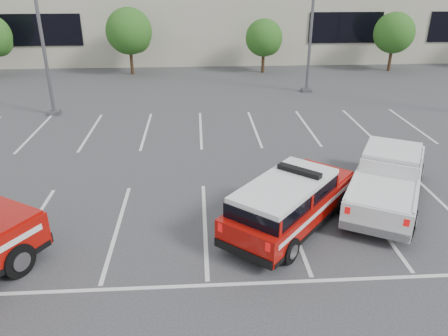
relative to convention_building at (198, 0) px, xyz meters
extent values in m
plane|color=#353537|center=(-0.18, -31.86, -4.72)|extent=(120.00, 120.00, 0.00)
cube|color=silver|center=(-0.18, -27.36, -4.71)|extent=(23.00, 15.00, 0.01)
cube|color=beige|center=(-0.18, 0.14, -0.72)|extent=(60.00, 15.00, 8.00)
cylinder|color=#3F2B19|center=(-5.18, -9.86, -3.80)|extent=(0.24, 0.24, 1.84)
sphere|color=#164913|center=(-5.18, -9.86, -1.56)|extent=(3.37, 3.37, 3.37)
sphere|color=#164913|center=(-4.78, -9.66, -2.07)|extent=(2.24, 2.24, 2.24)
cylinder|color=#3F2B19|center=(4.82, -9.86, -3.96)|extent=(0.24, 0.24, 1.51)
sphere|color=#164913|center=(4.82, -9.86, -2.11)|extent=(2.77, 2.77, 2.77)
sphere|color=#164913|center=(5.22, -9.66, -2.53)|extent=(1.85, 1.85, 1.85)
cylinder|color=#3F2B19|center=(14.82, -9.86, -3.88)|extent=(0.24, 0.24, 1.67)
sphere|color=#164913|center=(14.82, -9.86, -1.84)|extent=(3.07, 3.07, 3.07)
sphere|color=#164913|center=(15.22, -9.66, -2.30)|extent=(2.05, 2.05, 2.05)
cube|color=#59595E|center=(-8.18, -19.86, -4.62)|extent=(0.60, 0.60, 0.20)
cylinder|color=#59595E|center=(-8.18, -19.86, 0.28)|extent=(0.18, 0.18, 10.00)
cube|color=#59595E|center=(6.82, -15.86, -4.62)|extent=(0.60, 0.60, 0.20)
cylinder|color=#59595E|center=(6.82, -15.86, 0.28)|extent=(0.18, 0.18, 10.00)
cube|color=#940C07|center=(2.47, -32.04, -4.00)|extent=(4.81, 5.16, 0.79)
cube|color=black|center=(2.16, -32.40, -3.40)|extent=(3.71, 3.92, 0.41)
cube|color=silver|center=(2.16, -32.40, -3.12)|extent=(3.64, 3.84, 0.15)
cube|color=black|center=(2.69, -31.79, -2.97)|extent=(1.23, 1.11, 0.14)
cube|color=silver|center=(5.99, -30.71, -3.96)|extent=(4.52, 6.02, 0.84)
cube|color=black|center=(6.24, -30.25, -3.33)|extent=(2.58, 2.67, 0.44)
cube|color=silver|center=(6.24, -30.25, -3.03)|extent=(2.53, 2.61, 0.16)
camera|label=1|loc=(-0.32, -43.51, 2.54)|focal=35.00mm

